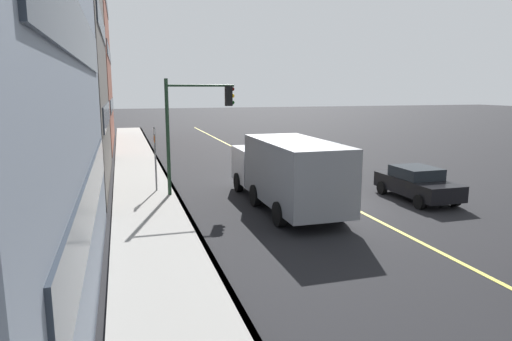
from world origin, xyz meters
The scene contains 9 objects.
ground centered at (0.00, 0.00, 0.00)m, with size 200.00×200.00×0.00m, color black.
sidewalk_slab centered at (0.00, 8.03, 0.07)m, with size 80.00×2.85×0.15m, color gray.
curb_edge centered at (0.00, 6.69, 0.07)m, with size 80.00×0.16×0.15m, color slate.
lane_stripe_center centered at (0.00, 0.00, 0.01)m, with size 80.00×0.16×0.01m, color #D8CC4C.
car_black centered at (-0.68, -3.37, 0.75)m, with size 4.19×1.95×1.45m.
car_tan centered at (8.74, -3.33, 0.74)m, with size 4.26×2.12×1.46m.
truck_gray centered at (-0.25, 2.58, 1.54)m, with size 8.44×2.60×2.86m.
traffic_light_mast centered at (2.81, 5.82, 3.58)m, with size 0.28×3.11×5.26m.
street_sign_post centered at (3.86, 7.51, 1.82)m, with size 0.60×0.08×3.11m.
Camera 1 is at (-17.17, 8.95, 4.81)m, focal length 31.61 mm.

